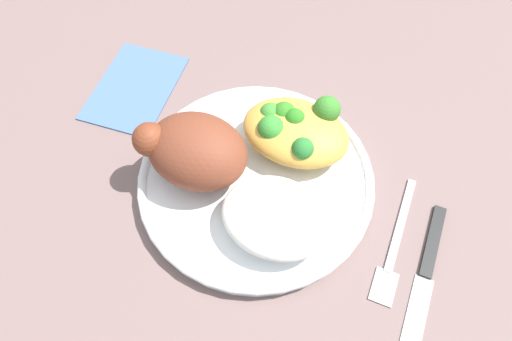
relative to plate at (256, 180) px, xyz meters
The scene contains 8 objects.
ground_plane 0.01m from the plate, ahead, with size 2.00×2.00×0.00m, color #6F5855.
plate is the anchor object (origin of this frame).
roasted_chicken 0.08m from the plate, 13.46° to the left, with size 0.11×0.08×0.06m.
rice_pile 0.06m from the plate, 130.62° to the left, with size 0.11×0.09×0.04m, color white.
mac_cheese_with_broccoli 0.07m from the plate, 111.10° to the right, with size 0.11×0.09×0.05m.
fork 0.16m from the plate, behind, with size 0.02×0.14×0.01m.
knife 0.19m from the plate, behind, with size 0.02×0.19×0.01m.
napkin 0.20m from the plate, 20.02° to the right, with size 0.09×0.13×0.00m, color #47669E.
Camera 1 is at (-0.09, 0.22, 0.43)m, focal length 32.19 mm.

